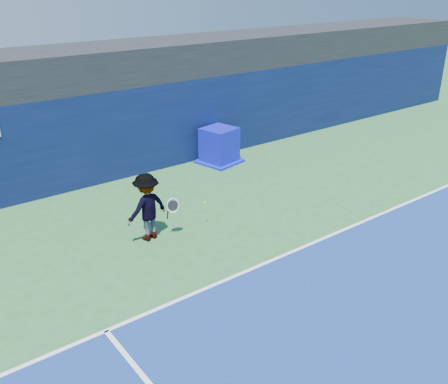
% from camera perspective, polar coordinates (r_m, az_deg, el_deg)
% --- Properties ---
extents(ground, '(80.00, 80.00, 0.00)m').
position_cam_1_polar(ground, '(11.13, 18.79, -12.82)').
color(ground, '#2D6633').
rests_on(ground, ground).
extents(baseline, '(24.00, 0.10, 0.01)m').
position_cam_1_polar(baseline, '(12.67, 7.72, -6.81)').
color(baseline, white).
rests_on(baseline, ground).
extents(stadium_band, '(36.00, 3.00, 1.20)m').
position_cam_1_polar(stadium_band, '(18.15, -11.24, 14.38)').
color(stadium_band, black).
rests_on(stadium_band, back_wall_assembly).
extents(back_wall_assembly, '(36.00, 1.03, 3.00)m').
position_cam_1_polar(back_wall_assembly, '(17.73, -9.26, 7.33)').
color(back_wall_assembly, '#0A143B').
rests_on(back_wall_assembly, ground).
extents(equipment_cart, '(1.62, 1.62, 1.31)m').
position_cam_1_polar(equipment_cart, '(18.28, -0.55, 5.17)').
color(equipment_cart, '#0C0DB5').
rests_on(equipment_cart, ground).
extents(tennis_player, '(1.39, 0.85, 1.82)m').
position_cam_1_polar(tennis_player, '(12.92, -8.78, -1.72)').
color(tennis_player, silver).
rests_on(tennis_player, ground).
extents(tennis_ball, '(0.06, 0.06, 0.06)m').
position_cam_1_polar(tennis_ball, '(13.50, -2.19, -1.22)').
color(tennis_ball, '#C0E719').
rests_on(tennis_ball, ground).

